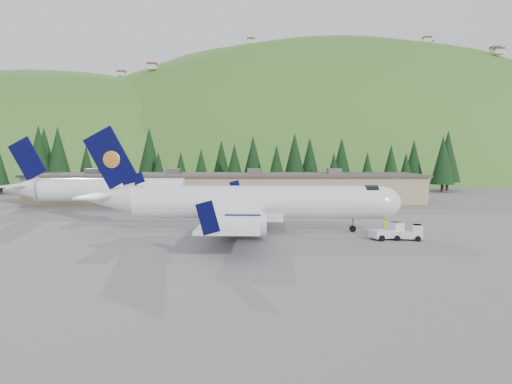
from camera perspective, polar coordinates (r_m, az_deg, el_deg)
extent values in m
plane|color=slate|center=(55.79, 0.07, -4.55)|extent=(600.00, 600.00, 0.00)
cylinder|color=white|center=(55.39, 0.07, -1.17)|extent=(27.30, 4.67, 3.65)
ellipsoid|color=white|center=(56.69, 13.94, -1.17)|extent=(4.88, 3.83, 3.65)
cylinder|color=black|center=(56.45, 12.98, -0.73)|extent=(1.47, 3.06, 3.01)
cone|color=white|center=(58.17, -16.41, -0.70)|extent=(5.96, 3.87, 3.65)
cube|color=white|center=(55.59, -0.93, -2.74)|extent=(7.88, 3.40, 0.97)
cube|color=white|center=(55.57, -1.94, -2.16)|extent=(6.58, 33.18, 0.34)
cube|color=#050631|center=(71.96, -2.30, 0.28)|extent=(1.97, 0.22, 2.79)
cube|color=#050631|center=(39.23, -5.53, -2.96)|extent=(1.97, 0.22, 2.79)
cylinder|color=#050631|center=(61.20, -0.71, -2.35)|extent=(4.16, 2.39, 2.23)
cylinder|color=white|center=(61.16, 1.02, -2.36)|extent=(0.67, 2.39, 2.37)
cube|color=white|center=(61.15, -0.71, -1.86)|extent=(2.14, 0.32, 0.87)
cylinder|color=#050631|center=(50.04, -1.21, -3.81)|extent=(4.16, 2.39, 2.23)
cylinder|color=white|center=(49.99, 0.90, -3.82)|extent=(0.67, 2.39, 2.37)
cube|color=white|center=(49.97, -1.21, -3.20)|extent=(2.14, 0.32, 0.87)
cube|color=#050631|center=(57.92, -16.32, 3.78)|extent=(6.01, 0.52, 7.13)
ellipsoid|color=gold|center=(58.04, -16.07, 3.60)|extent=(1.93, 0.25, 1.92)
ellipsoid|color=gold|center=(57.67, -16.19, 3.59)|extent=(1.93, 0.25, 1.92)
cube|color=#050631|center=(57.26, -13.86, 1.30)|extent=(2.69, 0.34, 1.92)
cube|color=white|center=(58.28, -16.87, -0.22)|extent=(2.98, 12.22, 0.21)
cylinder|color=slate|center=(56.41, 11.00, -3.63)|extent=(0.20, 0.20, 1.75)
cylinder|color=black|center=(56.48, 10.99, -4.14)|extent=(0.75, 0.30, 0.74)
cylinder|color=slate|center=(58.39, -2.73, -3.20)|extent=(0.24, 0.24, 1.94)
cylinder|color=black|center=(58.42, -2.35, -3.63)|extent=(1.08, 0.38, 1.07)
cylinder|color=black|center=(58.48, -3.11, -3.62)|extent=(1.08, 0.38, 1.07)
cylinder|color=slate|center=(53.22, -3.15, -3.92)|extent=(0.24, 0.24, 1.94)
cylinder|color=black|center=(53.25, -2.73, -4.39)|extent=(1.08, 0.38, 1.07)
cylinder|color=black|center=(53.31, -3.57, -4.38)|extent=(1.08, 0.38, 1.07)
cylinder|color=white|center=(80.22, -16.05, 0.24)|extent=(22.00, 3.60, 3.60)
cone|color=white|center=(85.01, -25.18, 0.36)|extent=(5.00, 3.60, 3.60)
cube|color=#050631|center=(84.45, -24.66, 3.47)|extent=(5.82, 0.28, 6.89)
cube|color=white|center=(84.97, -25.20, 0.76)|extent=(2.40, 11.00, 0.20)
cube|color=silver|center=(52.26, 14.69, -4.62)|extent=(3.57, 2.51, 0.75)
cube|color=silver|center=(52.75, 15.69, -3.85)|extent=(1.48, 1.76, 0.97)
cube|color=black|center=(52.69, 15.70, -3.38)|extent=(1.35, 1.63, 0.11)
cylinder|color=black|center=(53.60, 15.16, -4.72)|extent=(0.65, 0.41, 0.60)
cylinder|color=black|center=(52.18, 16.20, -4.98)|extent=(0.65, 0.41, 0.60)
cylinder|color=black|center=(52.45, 13.18, -4.88)|extent=(0.65, 0.41, 0.60)
cylinder|color=black|center=(51.01, 14.19, -5.15)|extent=(0.65, 0.41, 0.60)
cube|color=silver|center=(52.48, 16.85, -4.68)|extent=(3.16, 1.97, 0.69)
cube|color=silver|center=(52.53, 17.93, -4.05)|extent=(1.21, 1.53, 0.88)
cube|color=black|center=(52.47, 17.94, -3.63)|extent=(1.10, 1.41, 0.10)
cylinder|color=black|center=(53.42, 17.79, -4.84)|extent=(0.58, 0.31, 0.55)
cylinder|color=black|center=(51.88, 18.03, -5.10)|extent=(0.58, 0.31, 0.55)
cylinder|color=black|center=(53.18, 15.69, -4.83)|extent=(0.58, 0.31, 0.55)
cylinder|color=black|center=(51.64, 15.87, -5.10)|extent=(0.58, 0.31, 0.55)
cube|color=gray|center=(93.44, -3.28, 0.43)|extent=(70.00, 16.00, 4.80)
cube|color=#47423D|center=(93.31, -3.29, 2.00)|extent=(71.00, 17.00, 0.40)
cube|color=slate|center=(97.70, -18.11, 2.28)|extent=(2.50, 2.50, 1.00)
cube|color=slate|center=(94.29, -9.37, 2.37)|extent=(2.50, 2.50, 1.00)
cube|color=slate|center=(93.19, -0.21, 2.40)|extent=(2.50, 2.50, 1.00)
cube|color=slate|center=(94.50, 8.93, 2.37)|extent=(2.50, 2.50, 1.00)
imported|color=yellow|center=(55.71, 14.52, -3.76)|extent=(0.78, 0.70, 1.79)
cone|color=black|center=(123.28, -27.20, 2.31)|extent=(4.01, 4.01, 8.20)
cone|color=black|center=(131.63, -23.01, 3.98)|extent=(6.46, 6.46, 13.21)
cone|color=black|center=(120.77, -23.55, 3.95)|extent=(6.42, 6.42, 13.13)
cone|color=black|center=(119.88, -21.67, 3.93)|extent=(6.30, 6.30, 12.89)
cone|color=black|center=(122.17, -18.80, 2.89)|extent=(4.57, 4.57, 9.34)
cone|color=black|center=(122.23, -16.42, 2.35)|extent=(3.65, 3.65, 7.46)
cone|color=black|center=(119.44, -14.44, 2.33)|extent=(3.61, 3.61, 7.39)
cone|color=black|center=(119.95, -12.08, 4.14)|extent=(6.33, 6.33, 12.95)
cone|color=black|center=(115.51, -11.07, 2.54)|extent=(3.93, 3.93, 8.04)
cone|color=black|center=(116.66, -8.57, 2.59)|extent=(3.94, 3.94, 8.06)
cone|color=black|center=(112.56, -6.28, 2.76)|extent=(4.24, 4.24, 8.66)
cone|color=black|center=(123.10, -3.97, 3.49)|extent=(5.18, 5.18, 10.60)
cone|color=black|center=(114.96, -2.48, 3.14)|extent=(4.72, 4.72, 9.66)
cone|color=black|center=(117.30, -0.33, 3.70)|extent=(5.52, 5.52, 11.29)
cone|color=black|center=(111.13, 2.37, 3.02)|extent=(4.60, 4.60, 9.41)
cone|color=black|center=(115.67, 4.43, 3.85)|extent=(5.77, 5.77, 11.81)
cone|color=black|center=(119.70, 6.16, 3.60)|extent=(5.39, 5.39, 11.03)
cone|color=black|center=(111.67, 8.87, 2.47)|extent=(3.86, 3.86, 7.90)
cone|color=black|center=(122.82, 9.75, 3.60)|extent=(5.43, 5.43, 11.10)
cone|color=black|center=(113.98, 12.60, 2.48)|extent=(3.91, 3.91, 7.99)
cone|color=black|center=(116.95, 15.16, 2.96)|extent=(4.62, 4.62, 9.46)
cone|color=black|center=(119.93, 16.75, 2.47)|extent=(3.89, 3.89, 7.95)
cone|color=black|center=(127.11, 17.58, 3.34)|extent=(5.19, 5.19, 10.62)
cone|color=black|center=(123.35, 20.58, 3.44)|extent=(5.50, 5.50, 11.24)
cone|color=black|center=(130.43, 21.07, 3.85)|extent=(6.16, 6.16, 12.59)
ellipsoid|color=#426226|center=(256.19, -21.78, -15.17)|extent=(336.00, 240.00, 240.00)
ellipsoid|color=#426226|center=(274.74, 8.24, -15.79)|extent=(420.00, 300.00, 300.00)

